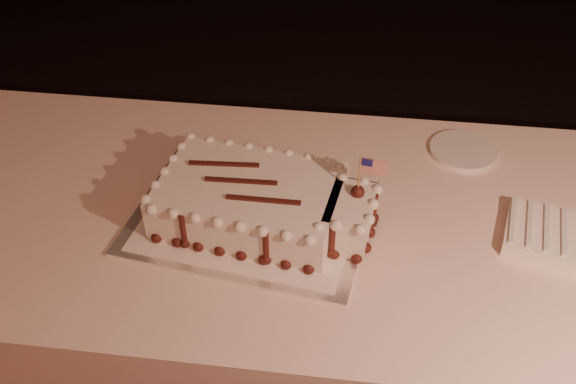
# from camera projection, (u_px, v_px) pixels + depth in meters

# --- Properties ---
(room_shell) EXTENTS (6.10, 8.10, 2.90)m
(room_shell) POSITION_uv_depth(u_px,v_px,m) (559.00, 140.00, 0.49)
(room_shell) COLOR black
(room_shell) RESTS_ON ground
(banquet_table) EXTENTS (2.40, 0.80, 0.75)m
(banquet_table) POSITION_uv_depth(u_px,v_px,m) (400.00, 333.00, 1.60)
(banquet_table) COLOR #FFD8C5
(banquet_table) RESTS_ON ground
(cake_board) EXTENTS (0.54, 0.44, 0.01)m
(cake_board) POSITION_uv_depth(u_px,v_px,m) (251.00, 217.00, 1.37)
(cake_board) COLOR white
(cake_board) RESTS_ON banquet_table
(doily) EXTENTS (0.48, 0.39, 0.00)m
(doily) POSITION_uv_depth(u_px,v_px,m) (251.00, 216.00, 1.37)
(doily) COLOR white
(doily) RESTS_ON cake_board
(sheet_cake) EXTENTS (0.48, 0.32, 0.18)m
(sheet_cake) POSITION_uv_depth(u_px,v_px,m) (262.00, 202.00, 1.33)
(sheet_cake) COLOR white
(sheet_cake) RESTS_ON doily
(napkin_stack) EXTENTS (0.25, 0.21, 0.04)m
(napkin_stack) POSITION_uv_depth(u_px,v_px,m) (562.00, 238.00, 1.31)
(napkin_stack) COLOR white
(napkin_stack) RESTS_ON banquet_table
(side_plate) EXTENTS (0.16, 0.16, 0.01)m
(side_plate) POSITION_uv_depth(u_px,v_px,m) (463.00, 150.00, 1.55)
(side_plate) COLOR white
(side_plate) RESTS_ON banquet_table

